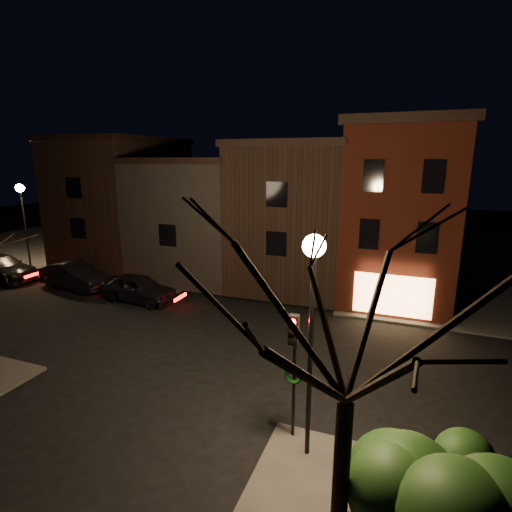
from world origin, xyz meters
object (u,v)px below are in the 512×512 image
Objects in this scene: traffic_signal at (294,357)px; parked_car_c at (2,267)px; parked_car_b at (75,276)px; street_lamp_near at (313,288)px; street_lamp_far at (22,203)px; bare_tree_right at (353,286)px; parked_car_a at (138,288)px; evergreen_bush at (439,503)px.

parked_car_c is (-24.17, 9.02, -1.96)m from traffic_signal.
parked_car_c is (-6.54, -0.23, -0.01)m from parked_car_b.
street_lamp_near is at bearing -104.49° from parked_car_c.
bare_tree_right is (26.50, -14.70, 0.97)m from street_lamp_far.
street_lamp_far reaches higher than traffic_signal.
traffic_signal is at bearing -110.37° from parked_car_b.
parked_car_a is 0.94× the size of parked_car_b.
street_lamp_far is 1.60× the size of traffic_signal.
bare_tree_right is at bearing -125.87° from parked_car_a.
parked_car_b is at bearing 151.90° from street_lamp_near.
street_lamp_far is 1.33× the size of parked_car_a.
parked_car_c is at bearing 99.27° from parked_car_b.
bare_tree_right is at bearing -57.59° from traffic_signal.
evergreen_bush reaches higher than parked_car_a.
street_lamp_far is 27.35m from traffic_signal.
parked_car_b is at bearing -19.48° from street_lamp_far.
traffic_signal is at bearing 122.41° from bare_tree_right.
parked_car_b is at bearing 152.33° from traffic_signal.
street_lamp_far is at bearing 154.55° from traffic_signal.
street_lamp_far is 1.10× the size of parked_car_c.
street_lamp_near is 1.10× the size of parked_car_c.
street_lamp_near is 1.24× the size of parked_car_b.
street_lamp_near is at bearing 117.47° from bare_tree_right.
parked_car_a is (-12.10, 8.67, -1.98)m from traffic_signal.
parked_car_b is (-21.53, 11.73, -0.56)m from evergreen_bush.
bare_tree_right is 2.55× the size of evergreen_bush.
evergreen_bush is at bearing -120.97° from parked_car_a.
street_lamp_near is 1.00× the size of street_lamp_far.
evergreen_bush is at bearing -105.79° from parked_car_c.
evergreen_bush is (3.30, -2.00, -3.76)m from street_lamp_near.
bare_tree_right reaches higher than parked_car_c.
parked_car_a is at bearing 144.19° from street_lamp_near.
parked_car_b reaches higher than parked_car_a.
evergreen_bush is (2.00, 0.50, -4.73)m from bare_tree_right.
parked_car_b is at bearing 88.02° from parked_car_a.
bare_tree_right is (1.30, -2.50, 0.97)m from street_lamp_near.
evergreen_bush reaches higher than parked_car_c.
traffic_signal is 0.83× the size of parked_car_a.
parked_car_a is 12.07m from parked_car_c.
street_lamp_near is 26.88m from parked_car_c.
traffic_signal is 0.69× the size of parked_car_c.
traffic_signal is 4.87m from bare_tree_right.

